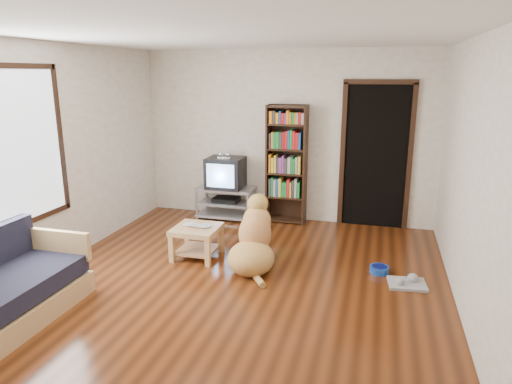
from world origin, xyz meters
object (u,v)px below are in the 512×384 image
(dog_bowl, at_px, (379,270))
(grey_rag, at_px, (407,284))
(coffee_table, at_px, (197,236))
(bookshelf, at_px, (287,158))
(laptop, at_px, (195,227))
(crt_tv, at_px, (226,172))
(tv_stand, at_px, (226,202))
(dog, at_px, (254,241))

(dog_bowl, xyz_separation_m, grey_rag, (0.30, -0.25, -0.03))
(grey_rag, xyz_separation_m, coffee_table, (-2.52, 0.12, 0.27))
(bookshelf, bearing_deg, laptop, -113.90)
(laptop, xyz_separation_m, bookshelf, (0.77, 1.75, 0.59))
(dog_bowl, bearing_deg, crt_tv, 147.56)
(tv_stand, distance_m, coffee_table, 1.63)
(laptop, height_order, dog, dog)
(grey_rag, distance_m, tv_stand, 3.22)
(laptop, height_order, dog_bowl, laptop)
(crt_tv, bearing_deg, laptop, -84.03)
(dog_bowl, bearing_deg, dog, -171.61)
(grey_rag, bearing_deg, laptop, 177.84)
(crt_tv, distance_m, dog, 2.02)
(dog_bowl, distance_m, tv_stand, 2.83)
(grey_rag, height_order, coffee_table, coffee_table)
(crt_tv, bearing_deg, tv_stand, -90.00)
(crt_tv, height_order, coffee_table, crt_tv)
(dog_bowl, height_order, bookshelf, bookshelf)
(bookshelf, bearing_deg, tv_stand, -174.37)
(crt_tv, height_order, bookshelf, bookshelf)
(grey_rag, height_order, crt_tv, crt_tv)
(grey_rag, height_order, bookshelf, bookshelf)
(grey_rag, bearing_deg, tv_stand, 146.99)
(grey_rag, relative_size, dog, 0.38)
(grey_rag, bearing_deg, crt_tv, 146.67)
(laptop, xyz_separation_m, dog_bowl, (2.22, 0.16, -0.37))
(laptop, bearing_deg, dog, 2.44)
(dog_bowl, distance_m, bookshelf, 2.35)
(bookshelf, bearing_deg, dog_bowl, -47.83)
(grey_rag, bearing_deg, coffee_table, 177.16)
(bookshelf, relative_size, dog, 1.72)
(grey_rag, bearing_deg, dog_bowl, 140.19)
(bookshelf, xyz_separation_m, coffee_table, (-0.77, -1.72, -0.72))
(tv_stand, height_order, dog, dog)
(laptop, distance_m, dog, 0.77)
(laptop, distance_m, bookshelf, 2.00)
(coffee_table, bearing_deg, crt_tv, 96.08)
(tv_stand, bearing_deg, coffee_table, -83.84)
(coffee_table, relative_size, dog, 0.53)
(dog_bowl, bearing_deg, coffee_table, -176.77)
(laptop, distance_m, dog_bowl, 2.25)
(coffee_table, bearing_deg, tv_stand, 96.16)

